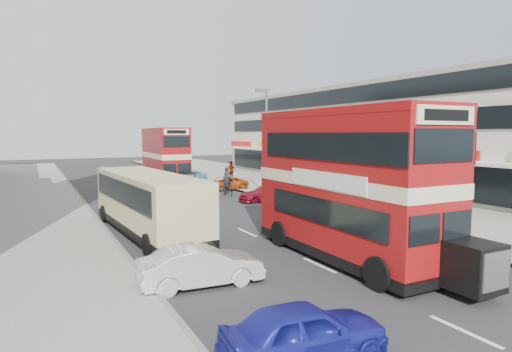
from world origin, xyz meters
TOP-DOWN VIEW (x-y plane):
  - ground at (0.00, 0.00)m, footprint 160.00×160.00m
  - road_surface at (0.00, 20.00)m, footprint 12.00×90.00m
  - pavement_right at (12.00, 20.00)m, footprint 12.00×90.00m
  - kerb_left at (-6.10, 20.00)m, footprint 0.20×90.00m
  - kerb_right at (6.10, 20.00)m, footprint 0.20×90.00m
  - commercial_row at (19.95, 22.00)m, footprint 9.90×46.20m
  - street_lamp at (6.52, 18.00)m, footprint 1.00×0.20m
  - bus_main at (1.44, 2.21)m, footprint 2.85×10.09m
  - bus_second at (1.76, 28.49)m, footprint 2.80×9.41m
  - coach at (-4.31, 10.02)m, footprint 3.26×10.35m
  - car_left_near at (-4.21, -3.28)m, footprint 3.79×1.75m
  - car_left_front at (-4.58, 2.00)m, footprint 4.02×1.66m
  - car_right_a at (5.55, 16.06)m, footprint 4.18×1.96m
  - car_right_b at (5.23, 23.10)m, footprint 4.31×2.22m
  - car_right_c at (4.83, 30.76)m, footprint 3.58×1.65m
  - pedestrian_near at (7.24, 12.97)m, footprint 0.75×0.74m
  - pedestrian_far at (8.70, 29.15)m, footprint 1.18×0.81m
  - cyclist at (4.22, 19.97)m, footprint 0.71×1.76m

SIDE VIEW (x-z plane):
  - ground at x=0.00m, z-range 0.00..0.00m
  - road_surface at x=0.00m, z-range 0.00..0.01m
  - pavement_right at x=12.00m, z-range 0.00..0.15m
  - kerb_left at x=-6.10m, z-range -0.01..0.15m
  - kerb_right at x=6.10m, z-range -0.01..0.15m
  - car_right_b at x=5.23m, z-range 0.00..1.16m
  - car_right_a at x=5.55m, z-range 0.00..1.18m
  - car_right_c at x=4.83m, z-range 0.00..1.19m
  - car_left_near at x=-4.21m, z-range 0.00..1.26m
  - car_left_front at x=-4.58m, z-range 0.00..1.30m
  - cyclist at x=4.22m, z-range -0.34..1.89m
  - pedestrian_near at x=7.24m, z-range 0.15..1.85m
  - pedestrian_far at x=8.70m, z-range 0.15..2.02m
  - coach at x=-4.31m, z-range 0.24..2.95m
  - bus_second at x=1.76m, z-range 0.14..5.28m
  - bus_main at x=1.44m, z-range 0.15..5.69m
  - commercial_row at x=19.95m, z-range 0.05..9.35m
  - street_lamp at x=6.52m, z-range 0.72..8.85m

